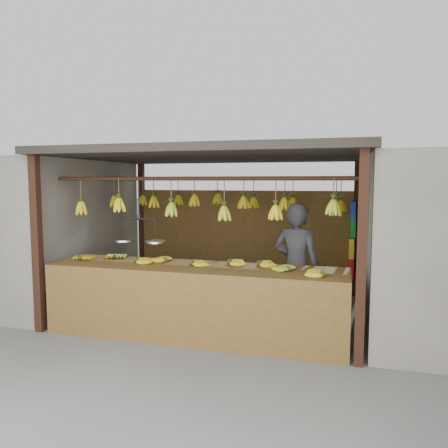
% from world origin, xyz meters
% --- Properties ---
extents(ground, '(80.00, 80.00, 0.00)m').
position_xyz_m(ground, '(0.00, 0.00, 0.00)').
color(ground, '#5B5B57').
extents(stall, '(4.30, 3.30, 2.40)m').
position_xyz_m(stall, '(0.00, 0.33, 1.97)').
color(stall, black).
rests_on(stall, ground).
extents(neighbor_left, '(3.00, 3.00, 2.30)m').
position_xyz_m(neighbor_left, '(-3.60, 0.00, 1.15)').
color(neighbor_left, slate).
rests_on(neighbor_left, ground).
extents(counter, '(3.78, 0.86, 0.96)m').
position_xyz_m(counter, '(0.02, -1.23, 0.72)').
color(counter, brown).
rests_on(counter, ground).
extents(hanging_bananas, '(3.65, 2.23, 0.39)m').
position_xyz_m(hanging_bananas, '(-0.01, -0.01, 1.62)').
color(hanging_bananas, gold).
rests_on(hanging_bananas, ground).
extents(balance_scale, '(0.73, 0.27, 0.84)m').
position_xyz_m(balance_scale, '(-0.80, -1.00, 1.22)').
color(balance_scale, black).
rests_on(balance_scale, ground).
extents(vendor, '(0.69, 0.53, 1.70)m').
position_xyz_m(vendor, '(1.22, -0.56, 0.85)').
color(vendor, '#262628').
rests_on(vendor, ground).
extents(bag_bundles, '(0.08, 0.26, 1.30)m').
position_xyz_m(bag_bundles, '(1.94, 1.35, 1.00)').
color(bag_bundles, '#1426BF').
rests_on(bag_bundles, ground).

